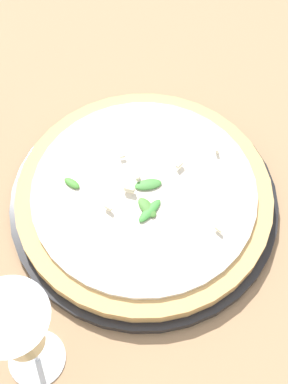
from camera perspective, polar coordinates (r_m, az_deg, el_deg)
The scene contains 3 objects.
ground_plane at distance 0.73m, azimuth -1.50°, elevation -1.46°, with size 6.00×6.00×0.00m, color #9E7A56.
pizza_arugula_main at distance 0.72m, azimuth -0.00°, elevation -0.54°, with size 0.36×0.36×0.05m.
wine_glass at distance 0.56m, azimuth -13.34°, elevation -14.24°, with size 0.08×0.08×0.16m.
Camera 1 is at (0.18, -0.31, 0.64)m, focal length 50.00 mm.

